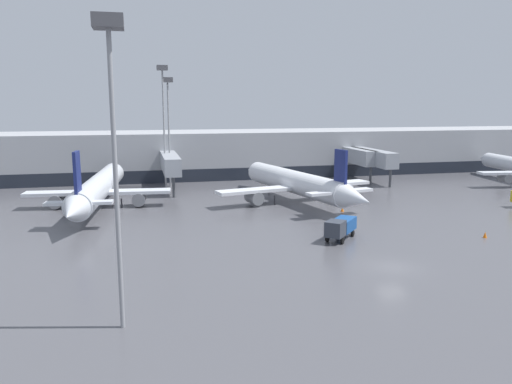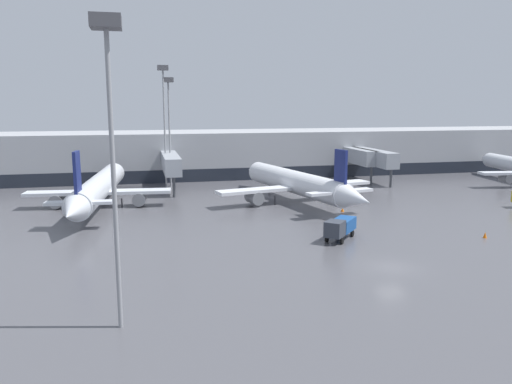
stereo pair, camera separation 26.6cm
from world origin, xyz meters
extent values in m
plane|color=#4C4C51|center=(0.00, 0.00, 0.00)|extent=(320.00, 320.00, 0.00)
cube|color=#9EA0A5|center=(0.00, 62.00, 4.50)|extent=(160.00, 16.00, 9.00)
cube|color=#1E232D|center=(0.00, 53.95, 1.20)|extent=(156.80, 0.10, 2.40)
cube|color=#9399A0|center=(19.27, 48.64, 4.60)|extent=(2.60, 10.71, 2.80)
cylinder|color=#3F4247|center=(19.27, 43.89, 1.60)|extent=(0.44, 0.44, 3.20)
cube|color=#9399A0|center=(21.08, 46.65, 4.60)|extent=(2.60, 14.69, 2.80)
cylinder|color=#3F4247|center=(21.08, 39.91, 1.60)|extent=(0.44, 0.44, 3.20)
cube|color=#9399A0|center=(-16.55, 46.16, 4.60)|extent=(2.60, 15.67, 2.80)
cylinder|color=#3F4247|center=(-16.55, 38.93, 1.60)|extent=(0.44, 0.44, 3.20)
cylinder|color=silver|center=(0.90, 31.81, 2.90)|extent=(8.78, 25.55, 3.38)
cone|color=silver|center=(-2.24, 46.04, 2.90)|extent=(3.94, 4.32, 3.21)
cone|color=silver|center=(4.19, 16.92, 2.90)|extent=(4.07, 5.61, 3.04)
cube|color=silver|center=(1.04, 31.19, 2.22)|extent=(25.04, 8.02, 0.44)
cube|color=silver|center=(3.42, 20.39, 3.24)|extent=(9.62, 3.52, 0.35)
cube|color=navy|center=(3.42, 20.39, 6.30)|extent=(0.87, 2.43, 4.78)
cylinder|color=slate|center=(-5.81, 29.68, 1.20)|extent=(2.45, 3.28, 1.86)
cylinder|color=slate|center=(7.89, 32.70, 1.20)|extent=(2.45, 3.28, 1.86)
cylinder|color=#2D2D33|center=(-0.88, 39.87, 0.69)|extent=(0.20, 0.20, 1.38)
cylinder|color=#2D2D33|center=(-2.74, 29.70, 0.69)|extent=(0.20, 0.20, 1.38)
cylinder|color=#2D2D33|center=(5.09, 31.43, 0.69)|extent=(0.20, 0.20, 1.38)
cylinder|color=silver|center=(-27.35, 34.40, 2.81)|extent=(6.13, 29.64, 3.37)
cone|color=silver|center=(-25.79, 50.91, 2.81)|extent=(3.54, 4.00, 3.20)
cone|color=silver|center=(-28.98, 17.22, 2.81)|extent=(3.50, 5.32, 3.04)
cube|color=silver|center=(-27.42, 33.67, 2.13)|extent=(20.21, 4.62, 0.44)
cube|color=silver|center=(-28.63, 20.91, 3.15)|extent=(7.73, 2.25, 0.35)
cube|color=navy|center=(-28.63, 20.91, 6.46)|extent=(0.59, 2.49, 5.29)
cylinder|color=slate|center=(-33.01, 34.19, 1.11)|extent=(2.13, 3.18, 1.86)
cylinder|color=slate|center=(-21.84, 33.14, 1.11)|extent=(2.13, 3.18, 1.86)
cylinder|color=#2D2D33|center=(-26.45, 43.93, 0.65)|extent=(0.20, 0.20, 1.29)
cylinder|color=#2D2D33|center=(-30.68, 33.23, 0.65)|extent=(0.20, 0.20, 1.29)
cylinder|color=#2D2D33|center=(-24.30, 32.63, 0.65)|extent=(0.20, 0.20, 1.29)
cone|color=silver|center=(48.83, 51.52, 3.13)|extent=(3.11, 3.47, 2.69)
cylinder|color=slate|center=(40.48, 35.10, 1.71)|extent=(1.90, 2.70, 1.56)
cylinder|color=#2D2D33|center=(47.84, 44.74, 0.93)|extent=(0.20, 0.20, 1.86)
cube|color=#19478C|center=(-0.11, 10.73, 1.39)|extent=(3.65, 3.77, 1.37)
cube|color=#333842|center=(-1.96, 8.68, 1.52)|extent=(2.70, 2.72, 1.64)
cylinder|color=black|center=(-1.40, 8.07, 0.35)|extent=(0.65, 0.69, 0.70)
cylinder|color=black|center=(-2.63, 9.17, 0.35)|extent=(0.65, 0.69, 0.70)
cylinder|color=black|center=(0.91, 10.63, 0.35)|extent=(0.65, 0.69, 0.70)
cylinder|color=black|center=(-0.32, 11.73, 0.35)|extent=(0.65, 0.69, 0.70)
cone|color=orange|center=(5.00, 23.10, 0.29)|extent=(0.45, 0.45, 0.59)
cone|color=orange|center=(14.77, 6.81, 0.33)|extent=(0.42, 0.42, 0.66)
cylinder|color=gray|center=(-23.15, -7.03, 9.36)|extent=(0.30, 0.30, 18.73)
cube|color=#4C4C51|center=(-23.15, -7.03, 19.13)|extent=(1.80, 1.80, 0.80)
cylinder|color=gray|center=(-16.38, 49.82, 9.05)|extent=(0.30, 0.30, 18.11)
cube|color=#4C4C51|center=(-16.38, 49.82, 18.51)|extent=(1.80, 1.80, 0.80)
cylinder|color=gray|center=(-17.25, 48.76, 10.02)|extent=(0.30, 0.30, 20.04)
cube|color=#4C4C51|center=(-17.25, 48.76, 20.44)|extent=(1.80, 1.80, 0.80)
camera|label=1|loc=(-21.72, -38.74, 14.33)|focal=35.00mm
camera|label=2|loc=(-21.46, -38.80, 14.33)|focal=35.00mm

